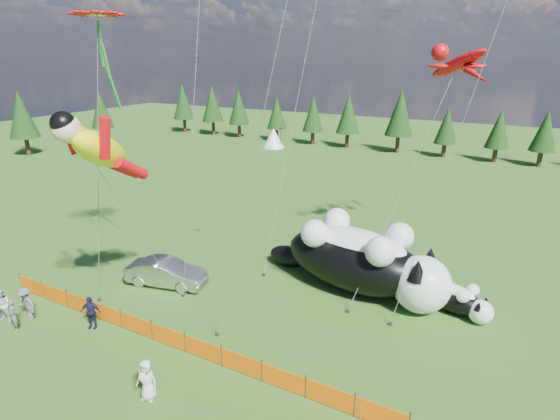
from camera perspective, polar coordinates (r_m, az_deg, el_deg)
name	(u,v)px	position (r m, az deg, el deg)	size (l,w,h in m)	color
ground	(208,314)	(23.79, -9.38, -13.25)	(160.00, 160.00, 0.00)	#133409
safety_fence	(168,337)	(21.64, -14.39, -15.73)	(22.06, 0.06, 1.10)	#262626
tree_line	(408,124)	(62.55, 16.35, 10.71)	(90.00, 4.00, 8.00)	black
festival_tents	(491,159)	(56.82, 25.89, 6.03)	(50.00, 3.20, 2.80)	white
cat_large	(362,259)	(25.17, 10.61, -6.30)	(11.36, 5.29, 4.12)	black
cat_small	(455,298)	(25.08, 21.88, -10.56)	(4.43, 2.82, 1.67)	black
car	(166,273)	(26.65, -14.64, -7.92)	(1.64, 4.70, 1.55)	#BBBBC0
spectator_a	(13,315)	(25.39, -31.51, -11.66)	(0.62, 0.41, 1.71)	#5E5E63
spectator_b	(2,306)	(26.37, -32.54, -10.54)	(0.90, 0.53, 1.85)	silver
spectator_c	(91,312)	(23.93, -23.49, -12.15)	(1.01, 0.51, 1.72)	#151A3B
spectator_d	(26,304)	(25.98, -30.26, -10.56)	(1.18, 0.61, 1.83)	#5E5E63
spectator_e	(147,380)	(18.91, -17.02, -20.45)	(0.87, 0.56, 1.77)	silver
superhero_kite	(100,150)	(21.48, -22.43, 7.30)	(5.77, 7.36, 11.40)	#FFF80D
gecko_kite	(458,64)	(28.32, 22.18, 17.24)	(6.64, 12.24, 15.33)	red
flower_kite	(97,18)	(25.43, -22.75, 22.15)	(2.84, 4.29, 14.93)	red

